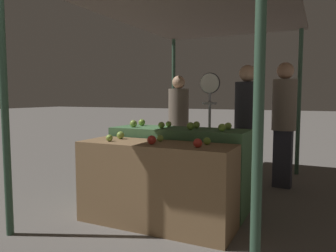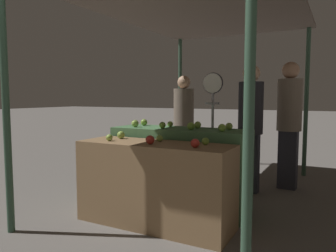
# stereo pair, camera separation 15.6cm
# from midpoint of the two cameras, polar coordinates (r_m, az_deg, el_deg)

# --- Properties ---
(ground_plane) EXTENTS (60.00, 60.00, 0.00)m
(ground_plane) POSITION_cam_midpoint_polar(r_m,az_deg,el_deg) (3.58, -3.43, -16.76)
(ground_plane) COLOR #66605B
(market_canopy) EXTENTS (2.53, 4.05, 2.50)m
(market_canopy) POSITION_cam_midpoint_polar(r_m,az_deg,el_deg) (4.39, 3.37, 18.45)
(market_canopy) COLOR #33513D
(market_canopy) RESTS_ON ground_plane
(display_counter_front) EXTENTS (1.63, 0.55, 0.86)m
(display_counter_front) POSITION_cam_midpoint_polar(r_m,az_deg,el_deg) (3.45, -3.47, -10.09)
(display_counter_front) COLOR olive
(display_counter_front) RESTS_ON ground_plane
(display_counter_back) EXTENTS (1.63, 0.55, 0.96)m
(display_counter_back) POSITION_cam_midpoint_polar(r_m,az_deg,el_deg) (3.95, 0.75, -7.35)
(display_counter_back) COLOR #4C7A4C
(display_counter_back) RESTS_ON ground_plane
(apple_front_0) EXTENTS (0.07, 0.07, 0.07)m
(apple_front_0) POSITION_cam_midpoint_polar(r_m,az_deg,el_deg) (3.54, -11.42, -2.05)
(apple_front_0) COLOR #8EB247
(apple_front_0) RESTS_ON display_counter_front
(apple_front_1) EXTENTS (0.09, 0.09, 0.09)m
(apple_front_1) POSITION_cam_midpoint_polar(r_m,az_deg,el_deg) (3.26, -4.24, -2.43)
(apple_front_1) COLOR #B72D23
(apple_front_1) RESTS_ON display_counter_front
(apple_front_2) EXTENTS (0.09, 0.09, 0.09)m
(apple_front_2) POSITION_cam_midpoint_polar(r_m,az_deg,el_deg) (3.05, 3.73, -2.98)
(apple_front_2) COLOR #B72D23
(apple_front_2) RESTS_ON display_counter_front
(apple_front_3) EXTENTS (0.09, 0.09, 0.09)m
(apple_front_3) POSITION_cam_midpoint_polar(r_m,az_deg,el_deg) (3.71, -9.48, -1.59)
(apple_front_3) COLOR #8EB247
(apple_front_3) RESTS_ON display_counter_front
(apple_front_4) EXTENTS (0.07, 0.07, 0.07)m
(apple_front_4) POSITION_cam_midpoint_polar(r_m,az_deg,el_deg) (3.46, -2.66, -2.14)
(apple_front_4) COLOR #8EB247
(apple_front_4) RESTS_ON display_counter_front
(apple_front_5) EXTENTS (0.07, 0.07, 0.07)m
(apple_front_5) POSITION_cam_midpoint_polar(r_m,az_deg,el_deg) (3.24, 5.44, -2.63)
(apple_front_5) COLOR #7AA338
(apple_front_5) RESTS_ON display_counter_front
(apple_back_0) EXTENTS (0.09, 0.09, 0.09)m
(apple_back_0) POSITION_cam_midpoint_polar(r_m,az_deg,el_deg) (4.05, -7.14, 0.41)
(apple_back_0) COLOR #8EB247
(apple_back_0) RESTS_ON display_counter_back
(apple_back_1) EXTENTS (0.08, 0.08, 0.08)m
(apple_back_1) POSITION_cam_midpoint_polar(r_m,az_deg,el_deg) (3.87, -2.31, 0.15)
(apple_back_1) COLOR #7AA338
(apple_back_1) RESTS_ON display_counter_back
(apple_back_2) EXTENTS (0.09, 0.09, 0.09)m
(apple_back_2) POSITION_cam_midpoint_polar(r_m,az_deg,el_deg) (3.71, 2.75, 0.00)
(apple_back_2) COLOR #7AA338
(apple_back_2) RESTS_ON display_counter_back
(apple_back_3) EXTENTS (0.08, 0.08, 0.08)m
(apple_back_3) POSITION_cam_midpoint_polar(r_m,az_deg,el_deg) (3.57, 8.15, -0.27)
(apple_back_3) COLOR #84AD3D
(apple_back_3) RESTS_ON display_counter_back
(apple_back_4) EXTENTS (0.09, 0.09, 0.09)m
(apple_back_4) POSITION_cam_midpoint_polar(r_m,az_deg,el_deg) (4.24, -5.63, 0.62)
(apple_back_4) COLOR #84AD3D
(apple_back_4) RESTS_ON display_counter_back
(apple_back_5) EXTENTS (0.07, 0.07, 0.07)m
(apple_back_5) POSITION_cam_midpoint_polar(r_m,az_deg,el_deg) (4.06, -1.00, 0.34)
(apple_back_5) COLOR #8EB247
(apple_back_5) RESTS_ON display_counter_back
(apple_back_6) EXTENTS (0.08, 0.08, 0.08)m
(apple_back_6) POSITION_cam_midpoint_polar(r_m,az_deg,el_deg) (3.90, 3.85, 0.22)
(apple_back_6) COLOR #8EB247
(apple_back_6) RESTS_ON display_counter_back
(apple_back_7) EXTENTS (0.08, 0.08, 0.08)m
(apple_back_7) POSITION_cam_midpoint_polar(r_m,az_deg,el_deg) (3.78, 9.27, -0.01)
(apple_back_7) COLOR #8EB247
(apple_back_7) RESTS_ON display_counter_back
(produce_scale) EXTENTS (0.28, 0.20, 1.66)m
(produce_scale) POSITION_cam_midpoint_polar(r_m,az_deg,el_deg) (4.47, 6.26, 3.46)
(produce_scale) COLOR #99999E
(produce_scale) RESTS_ON ground_plane
(person_vendor_at_scale) EXTENTS (0.34, 0.34, 1.77)m
(person_vendor_at_scale) POSITION_cam_midpoint_polar(r_m,az_deg,el_deg) (4.67, 12.61, 1.31)
(person_vendor_at_scale) COLOR #2D2D38
(person_vendor_at_scale) RESTS_ON ground_plane
(person_customer_left) EXTENTS (0.44, 0.44, 1.69)m
(person_customer_left) POSITION_cam_midpoint_polar(r_m,az_deg,el_deg) (5.66, 1.06, 1.54)
(person_customer_left) COLOR #2D2D38
(person_customer_left) RESTS_ON ground_plane
(person_customer_right) EXTENTS (0.37, 0.37, 1.82)m
(person_customer_right) POSITION_cam_midpoint_polar(r_m,az_deg,el_deg) (5.01, 18.72, 1.82)
(person_customer_right) COLOR #2D2D38
(person_customer_right) RESTS_ON ground_plane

